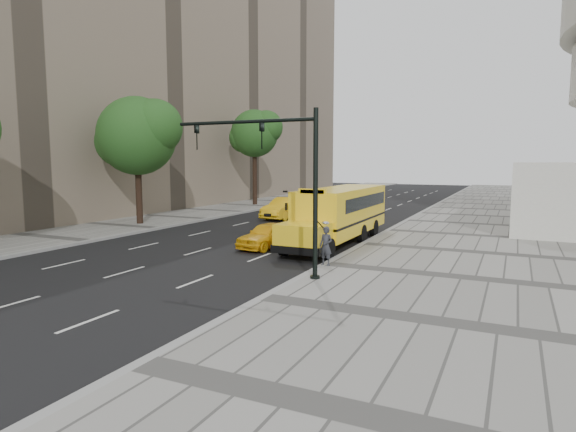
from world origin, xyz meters
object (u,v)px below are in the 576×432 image
at_px(school_bus, 341,211).
at_px(taxi_near, 268,235).
at_px(tree_c, 255,133).
at_px(pedestrian, 326,246).
at_px(tree_b, 138,135).
at_px(traffic_signal, 281,172).
at_px(taxi_far, 285,208).

relative_size(school_bus, taxi_near, 2.96).
bearing_deg(tree_c, pedestrian, -54.96).
xyz_separation_m(tree_c, school_bus, (14.91, -17.00, -5.47)).
bearing_deg(tree_b, traffic_signal, -31.24).
bearing_deg(pedestrian, school_bus, 116.84).
bearing_deg(taxi_far, traffic_signal, -60.63).
xyz_separation_m(tree_c, pedestrian, (16.56, -23.62, -6.27)).
relative_size(tree_b, taxi_far, 1.77).
height_order(tree_c, pedestrian, tree_c).
relative_size(tree_b, pedestrian, 5.44).
xyz_separation_m(school_bus, taxi_near, (-2.84, -3.33, -1.10)).
bearing_deg(tree_b, school_bus, -2.06).
bearing_deg(taxi_near, tree_c, 129.59).
bearing_deg(school_bus, traffic_signal, -85.57).
height_order(tree_c, traffic_signal, tree_c).
height_order(tree_b, taxi_far, tree_b).
height_order(taxi_near, taxi_far, taxi_far).
relative_size(taxi_near, taxi_far, 0.78).
xyz_separation_m(tree_c, traffic_signal, (15.60, -25.92, -3.15)).
distance_m(tree_c, taxi_near, 24.54).
bearing_deg(taxi_far, tree_b, -128.73).
bearing_deg(pedestrian, tree_b, 169.47).
distance_m(school_bus, taxi_near, 4.51).
bearing_deg(school_bus, tree_c, 131.26).
relative_size(taxi_near, traffic_signal, 0.61).
bearing_deg(pedestrian, tree_c, 137.89).
bearing_deg(taxi_far, school_bus, -44.35).
bearing_deg(tree_b, taxi_near, -17.77).
height_order(pedestrian, traffic_signal, traffic_signal).
distance_m(tree_b, taxi_far, 12.13).
relative_size(taxi_near, pedestrian, 2.39).
distance_m(taxi_near, taxi_far, 12.71).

